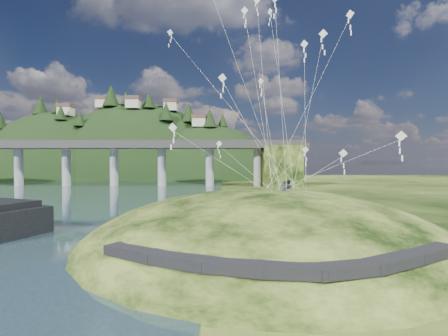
{
  "coord_description": "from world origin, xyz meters",
  "views": [
    {
      "loc": [
        4.19,
        -26.54,
        7.57
      ],
      "look_at": [
        4.0,
        6.0,
        7.0
      ],
      "focal_mm": 24.0,
      "sensor_mm": 36.0,
      "label": 1
    }
  ],
  "objects": [
    {
      "name": "far_ridge",
      "position": [
        -43.58,
        122.17,
        -7.44
      ],
      "size": [
        153.0,
        70.0,
        94.5
      ],
      "color": "black",
      "rests_on": "ground"
    },
    {
      "name": "ground",
      "position": [
        0.0,
        0.0,
        0.0
      ],
      "size": [
        320.0,
        320.0,
        0.0
      ],
      "primitive_type": "plane",
      "color": "black",
      "rests_on": "ground"
    },
    {
      "name": "kite_swarm",
      "position": [
        8.49,
        4.21,
        17.56
      ],
      "size": [
        20.52,
        17.98,
        20.6
      ],
      "color": "silver",
      "rests_on": "ground"
    },
    {
      "name": "grass_hill",
      "position": [
        8.0,
        2.0,
        -1.5
      ],
      "size": [
        36.0,
        32.0,
        13.0
      ],
      "color": "black",
      "rests_on": "ground"
    },
    {
      "name": "wooden_dock",
      "position": [
        -3.17,
        7.23,
        0.42
      ],
      "size": [
        13.2,
        6.37,
        0.95
      ],
      "color": "#361C16",
      "rests_on": "ground"
    },
    {
      "name": "bridge",
      "position": [
        -26.46,
        70.07,
        9.7
      ],
      "size": [
        160.0,
        11.0,
        15.0
      ],
      "color": "#2D2B2B",
      "rests_on": "ground"
    },
    {
      "name": "footpath",
      "position": [
        7.46,
        -9.74,
        2.08
      ],
      "size": [
        22.29,
        5.84,
        0.83
      ],
      "color": "black",
      "rests_on": "ground"
    },
    {
      "name": "kite_flyers",
      "position": [
        10.33,
        3.34,
        5.86
      ],
      "size": [
        1.96,
        3.68,
        2.02
      ],
      "color": "#23262F",
      "rests_on": "ground"
    }
  ]
}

